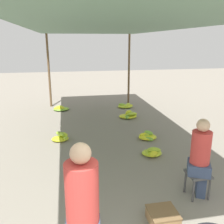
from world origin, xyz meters
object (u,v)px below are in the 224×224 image
object	(u,v)px
stool	(198,177)
vendor_seated	(201,157)
banana_pile_right_3	(129,115)
crate_near	(163,217)
banana_pile_left_1	(61,109)
vendor_foreground	(83,213)
banana_pile_right_0	(152,153)
banana_pile_right_2	(147,136)
banana_pile_left_0	(62,137)
banana_pile_right_1	(126,106)

from	to	relation	value
stool	vendor_seated	world-z (taller)	vendor_seated
banana_pile_right_3	crate_near	distance (m)	4.96
stool	banana_pile_left_1	distance (m)	6.18
vendor_foreground	banana_pile_right_0	xyz separation A→B (m)	(1.70, 2.67, -0.73)
vendor_seated	banana_pile_left_1	xyz separation A→B (m)	(-2.22, 5.76, -0.62)
vendor_seated	banana_pile_right_2	world-z (taller)	vendor_seated
vendor_foreground	banana_pile_right_0	world-z (taller)	vendor_foreground
vendor_foreground	vendor_seated	bearing A→B (deg)	30.36
banana_pile_right_3	vendor_seated	bearing A→B (deg)	-89.82
stool	banana_pile_left_0	size ratio (longest dim) A/B	0.92
banana_pile_right_2	crate_near	distance (m)	3.12
banana_pile_right_3	crate_near	xyz separation A→B (m)	(-0.78, -4.89, 0.01)
banana_pile_left_0	crate_near	bearing A→B (deg)	-67.42
vendor_foreground	banana_pile_right_0	distance (m)	3.25
banana_pile_left_0	banana_pile_right_2	world-z (taller)	banana_pile_left_0
banana_pile_left_1	banana_pile_right_3	xyz separation A→B (m)	(2.21, -1.37, 0.03)
banana_pile_right_2	crate_near	xyz separation A→B (m)	(-0.79, -3.01, 0.03)
banana_pile_left_1	vendor_foreground	bearing A→B (deg)	-87.54
banana_pile_left_0	banana_pile_left_1	size ratio (longest dim) A/B	0.79
banana_pile_right_1	banana_pile_right_3	size ratio (longest dim) A/B	0.97
vendor_seated	banana_pile_left_1	world-z (taller)	vendor_seated
banana_pile_right_1	stool	bearing A→B (deg)	-92.14
banana_pile_right_2	banana_pile_left_1	bearing A→B (deg)	124.28
banana_pile_right_1	crate_near	xyz separation A→B (m)	(-0.99, -6.19, 0.03)
stool	banana_pile_left_0	xyz separation A→B (m)	(-2.16, 2.84, -0.25)
banana_pile_right_2	vendor_seated	bearing A→B (deg)	-89.94
crate_near	banana_pile_left_0	bearing A→B (deg)	112.58
stool	banana_pile_left_1	bearing A→B (deg)	110.88
vendor_foreground	banana_pile_left_0	world-z (taller)	vendor_foreground
banana_pile_right_1	banana_pile_left_1	bearing A→B (deg)	178.08
stool	banana_pile_right_1	size ratio (longest dim) A/B	0.69
banana_pile_left_1	banana_pile_right_1	distance (m)	2.42
stool	crate_near	world-z (taller)	stool
banana_pile_right_2	crate_near	bearing A→B (deg)	-104.74
banana_pile_right_1	banana_pile_right_2	xyz separation A→B (m)	(-0.20, -3.17, 0.01)
banana_pile_right_2	banana_pile_right_1	bearing A→B (deg)	86.43
vendor_foreground	stool	size ratio (longest dim) A/B	3.72
banana_pile_left_0	banana_pile_left_1	xyz separation A→B (m)	(-0.04, 2.93, -0.02)
banana_pile_left_1	banana_pile_right_3	bearing A→B (deg)	-31.92
stool	banana_pile_right_0	xyz separation A→B (m)	(-0.20, 1.55, -0.26)
banana_pile_left_1	banana_pile_right_0	size ratio (longest dim) A/B	1.22
crate_near	vendor_seated	bearing A→B (deg)	32.37
stool	banana_pile_right_3	size ratio (longest dim) A/B	0.67
vendor_seated	crate_near	xyz separation A→B (m)	(-0.80, -0.50, -0.59)
vendor_foreground	banana_pile_right_3	bearing A→B (deg)	70.90
banana_pile_left_0	banana_pile_right_3	size ratio (longest dim) A/B	0.74
vendor_foreground	stool	distance (m)	2.26
banana_pile_left_0	banana_pile_right_0	size ratio (longest dim) A/B	0.96
banana_pile_left_0	banana_pile_right_3	world-z (taller)	banana_pile_right_3
banana_pile_right_2	banana_pile_right_0	bearing A→B (deg)	-102.69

